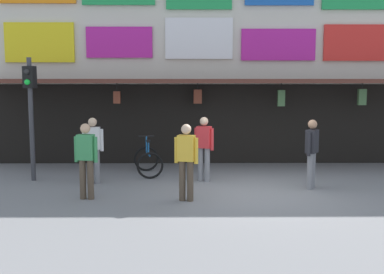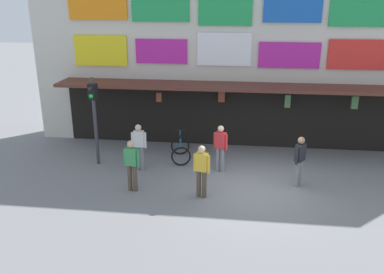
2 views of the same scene
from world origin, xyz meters
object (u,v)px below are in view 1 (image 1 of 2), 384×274
at_px(pedestrian_in_green, 86,157).
at_px(pedestrian_in_black, 186,158).
at_px(bicycle_parked, 148,161).
at_px(traffic_light_near, 30,99).
at_px(pedestrian_in_yellow, 93,145).
at_px(pedestrian_in_blue, 312,150).
at_px(pedestrian_in_purple, 204,145).

bearing_deg(pedestrian_in_green, pedestrian_in_black, -4.49).
bearing_deg(pedestrian_in_black, bicycle_parked, 110.47).
relative_size(traffic_light_near, pedestrian_in_yellow, 1.90).
height_order(bicycle_parked, pedestrian_in_yellow, pedestrian_in_yellow).
bearing_deg(pedestrian_in_blue, bicycle_parked, 157.09).
height_order(traffic_light_near, pedestrian_in_yellow, traffic_light_near).
relative_size(bicycle_parked, pedestrian_in_yellow, 0.76).
xyz_separation_m(pedestrian_in_black, pedestrian_in_green, (-2.20, 0.17, 0.00)).
bearing_deg(pedestrian_in_yellow, pedestrian_in_green, -83.86).
xyz_separation_m(traffic_light_near, pedestrian_in_purple, (4.48, -0.13, -1.19)).
xyz_separation_m(pedestrian_in_blue, pedestrian_in_green, (-5.22, -0.98, 0.00)).
bearing_deg(pedestrian_in_green, traffic_light_near, 132.88).
xyz_separation_m(bicycle_parked, pedestrian_in_yellow, (-1.30, -1.06, 0.59)).
bearing_deg(traffic_light_near, pedestrian_in_blue, -8.04).
xyz_separation_m(pedestrian_in_purple, pedestrian_in_black, (-0.45, -2.02, 0.00)).
bearing_deg(pedestrian_in_yellow, pedestrian_in_purple, 4.02).
relative_size(pedestrian_in_black, pedestrian_in_green, 1.00).
xyz_separation_m(pedestrian_in_purple, pedestrian_in_green, (-2.65, -1.84, 0.00)).
xyz_separation_m(pedestrian_in_black, pedestrian_in_yellow, (-2.37, 1.82, 0.04)).
relative_size(pedestrian_in_blue, pedestrian_in_green, 1.00).
bearing_deg(pedestrian_in_black, pedestrian_in_purple, 77.41).
bearing_deg(pedestrian_in_purple, pedestrian_in_yellow, -175.98).
bearing_deg(pedestrian_in_yellow, pedestrian_in_black, -37.43).
relative_size(pedestrian_in_blue, pedestrian_in_black, 1.00).
height_order(pedestrian_in_blue, pedestrian_in_purple, same).
bearing_deg(traffic_light_near, pedestrian_in_black, -28.03).
height_order(pedestrian_in_blue, pedestrian_in_yellow, same).
bearing_deg(pedestrian_in_blue, pedestrian_in_purple, 161.36).
height_order(pedestrian_in_green, pedestrian_in_yellow, same).
bearing_deg(pedestrian_in_blue, pedestrian_in_black, -159.17).
bearing_deg(pedestrian_in_green, pedestrian_in_blue, 10.60).
height_order(pedestrian_in_purple, pedestrian_in_green, same).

